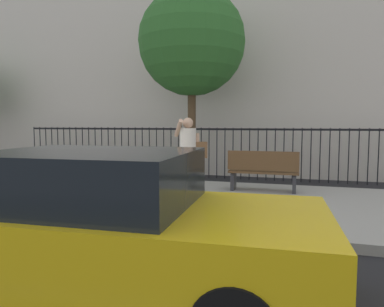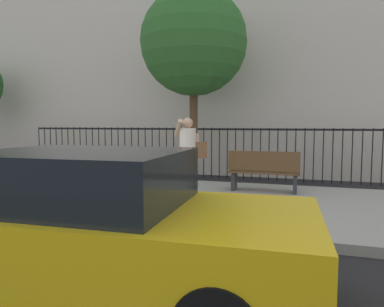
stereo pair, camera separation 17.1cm
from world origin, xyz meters
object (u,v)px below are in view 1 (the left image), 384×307
object	(u,v)px
pedestrian_on_phone	(189,152)
street_tree_near	(192,43)
street_bench	(263,170)
taxi_yellow	(106,226)

from	to	relation	value
pedestrian_on_phone	street_tree_near	xyz separation A→B (m)	(-0.69, 2.53, 2.82)
street_bench	taxi_yellow	bearing A→B (deg)	-102.11
street_tree_near	pedestrian_on_phone	bearing A→B (deg)	-74.73
pedestrian_on_phone	street_bench	distance (m)	1.90
taxi_yellow	street_tree_near	world-z (taller)	street_tree_near
street_bench	street_tree_near	size ratio (longest dim) A/B	0.29
taxi_yellow	street_bench	xyz separation A→B (m)	(1.10, 5.13, -0.05)
pedestrian_on_phone	street_tree_near	world-z (taller)	street_tree_near
taxi_yellow	street_bench	distance (m)	5.25
taxi_yellow	street_tree_near	xyz separation A→B (m)	(-1.02, 6.50, 3.26)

